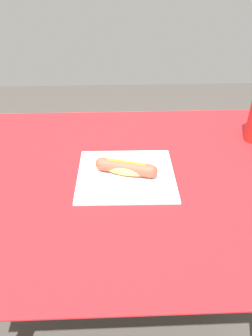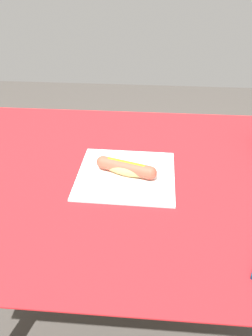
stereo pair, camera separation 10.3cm
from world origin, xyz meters
The scene contains 4 objects.
ground_plane centered at (0.00, 0.00, 0.00)m, with size 6.00×6.00×0.00m, color #47423D.
dining_table centered at (0.00, 0.00, 0.65)m, with size 1.24×0.98×0.77m.
paper_wrapper centered at (0.02, -0.01, 0.77)m, with size 0.31×0.29×0.01m, color white.
hot_dog centered at (0.02, -0.01, 0.80)m, with size 0.20×0.09×0.05m.
Camera 2 is at (0.08, -0.86, 1.38)m, focal length 34.98 mm.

